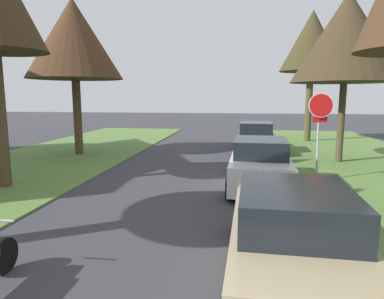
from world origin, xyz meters
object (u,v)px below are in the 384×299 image
at_px(parked_sedan_tan, 292,239).
at_px(parked_sedan_navy, 256,138).
at_px(street_tree_left_far, 74,39).
at_px(parked_sedan_white, 260,164).
at_px(street_tree_right_far, 312,42).
at_px(stop_sign_far, 320,118).
at_px(street_tree_right_mid_b, 347,38).

height_order(parked_sedan_tan, parked_sedan_navy, same).
distance_m(street_tree_left_far, parked_sedan_white, 11.06).
bearing_deg(street_tree_right_far, street_tree_left_far, -150.67).
bearing_deg(street_tree_left_far, stop_sign_far, -20.93).
bearing_deg(parked_sedan_tan, street_tree_right_far, 78.99).
bearing_deg(parked_sedan_navy, parked_sedan_white, -91.15).
xyz_separation_m(street_tree_right_mid_b, street_tree_left_far, (-12.34, 0.28, 0.26)).
height_order(stop_sign_far, street_tree_right_far, street_tree_right_far).
relative_size(street_tree_right_mid_b, street_tree_right_far, 0.88).
bearing_deg(parked_sedan_tan, parked_sedan_white, 91.95).
xyz_separation_m(parked_sedan_white, parked_sedan_navy, (0.14, 7.04, 0.00)).
relative_size(street_tree_right_mid_b, street_tree_left_far, 0.96).
relative_size(stop_sign_far, street_tree_right_mid_b, 0.41).
height_order(parked_sedan_white, parked_sedan_navy, same).
bearing_deg(stop_sign_far, street_tree_left_far, 159.07).
bearing_deg(street_tree_left_far, parked_sedan_white, -29.46).
height_order(street_tree_right_far, parked_sedan_navy, street_tree_right_far).
bearing_deg(parked_sedan_navy, stop_sign_far, -73.63).
xyz_separation_m(street_tree_right_far, parked_sedan_tan, (-3.43, -17.65, -5.54)).
relative_size(parked_sedan_tan, parked_sedan_navy, 1.00).
relative_size(street_tree_right_far, street_tree_left_far, 1.09).
xyz_separation_m(street_tree_right_far, parked_sedan_white, (-3.63, -11.79, -5.54)).
xyz_separation_m(street_tree_left_far, parked_sedan_navy, (8.79, 2.16, -4.87)).
bearing_deg(parked_sedan_white, street_tree_right_far, 72.87).
relative_size(street_tree_left_far, parked_sedan_tan, 1.68).
height_order(street_tree_left_far, parked_sedan_white, street_tree_left_far).
xyz_separation_m(stop_sign_far, street_tree_left_far, (-10.62, 4.06, 3.41)).
height_order(street_tree_right_mid_b, street_tree_right_far, street_tree_right_far).
bearing_deg(parked_sedan_navy, street_tree_right_far, 53.63).
xyz_separation_m(parked_sedan_tan, parked_sedan_white, (-0.20, 5.86, 0.00)).
bearing_deg(stop_sign_far, street_tree_right_mid_b, 65.52).
xyz_separation_m(stop_sign_far, parked_sedan_tan, (-1.77, -6.69, -1.47)).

